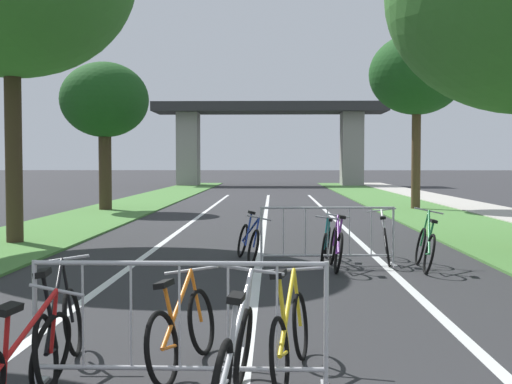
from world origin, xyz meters
name	(u,v)px	position (x,y,z in m)	size (l,w,h in m)	color
grass_verge_left	(126,207)	(-5.67, 24.96, 0.03)	(3.18, 61.00, 0.05)	#477A38
grass_verge_right	(408,207)	(5.67, 24.96, 0.03)	(3.18, 61.00, 0.05)	#477A38
sidewalk_path_right	(476,207)	(8.37, 24.96, 0.04)	(2.21, 61.00, 0.08)	#ADA89E
lane_stripe_center	(264,225)	(0.00, 17.65, 0.00)	(0.14, 35.29, 0.01)	silver
lane_stripe_right_lane	(341,225)	(2.25, 17.65, 0.00)	(0.14, 35.29, 0.01)	silver
lane_stripe_left_lane	(188,225)	(-2.25, 17.65, 0.00)	(0.14, 35.29, 0.01)	silver
overpass_bridge	(270,126)	(0.00, 50.42, 4.64)	(18.01, 4.28, 6.43)	#2D2D30
tree_left_oak_near	(104,101)	(-6.08, 23.20, 4.13)	(3.31, 3.31, 5.59)	#3D2D1E
tree_right_oak_mid	(417,75)	(5.77, 24.08, 5.18)	(3.66, 3.66, 6.78)	#4C3823
crowd_barrier_nearest	(180,326)	(-0.49, 3.50, 0.52)	(2.41, 0.46, 1.05)	#ADADB2
crowd_barrier_second	(327,236)	(1.22, 10.03, 0.52)	(2.43, 0.55, 1.05)	#ADADB2
bicycle_purple_0	(336,247)	(1.34, 9.61, 0.38)	(0.43, 1.64, 0.95)	black
bicycle_teal_1	(326,243)	(1.23, 10.45, 0.35)	(0.43, 1.67, 0.90)	black
bicycle_blue_2	(248,242)	(-0.20, 10.48, 0.36)	(0.72, 1.71, 0.92)	black
bicycle_orange_3	(183,330)	(-0.54, 4.03, 0.35)	(0.53, 1.60, 0.87)	black
bicycle_yellow_4	(290,334)	(0.41, 3.87, 0.37)	(0.54, 1.63, 0.96)	black
bicycle_black_5	(60,332)	(-1.59, 3.89, 0.37)	(0.54, 1.73, 0.98)	black
bicycle_silver_6	(234,360)	(-0.03, 3.10, 0.37)	(0.54, 1.68, 1.02)	black
bicycle_green_7	(425,247)	(2.86, 9.62, 0.38)	(0.58, 1.70, 1.04)	black
bicycle_red_8	(18,368)	(-1.57, 2.90, 0.37)	(0.56, 1.67, 0.89)	black
bicycle_white_9	(386,241)	(2.33, 10.44, 0.39)	(0.55, 1.71, 0.98)	black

